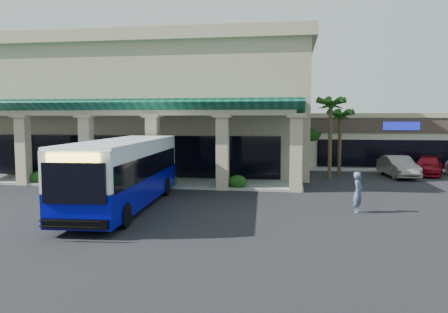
% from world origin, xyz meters
% --- Properties ---
extents(ground, '(110.00, 110.00, 0.00)m').
position_xyz_m(ground, '(0.00, 0.00, 0.00)').
color(ground, black).
extents(main_building, '(30.80, 14.80, 11.35)m').
position_xyz_m(main_building, '(-8.00, 16.00, 5.67)').
color(main_building, tan).
rests_on(main_building, ground).
extents(arcade, '(30.00, 6.20, 5.70)m').
position_xyz_m(arcade, '(-8.00, 6.80, 2.85)').
color(arcade, '#0B4734').
rests_on(arcade, ground).
extents(strip_mall, '(22.50, 12.50, 4.90)m').
position_xyz_m(strip_mall, '(18.00, 24.00, 2.45)').
color(strip_mall, beige).
rests_on(strip_mall, ground).
extents(palm_0, '(2.40, 2.40, 6.60)m').
position_xyz_m(palm_0, '(8.50, 11.00, 3.30)').
color(palm_0, '#1B4211').
rests_on(palm_0, ground).
extents(palm_1, '(2.40, 2.40, 5.80)m').
position_xyz_m(palm_1, '(9.50, 14.00, 2.90)').
color(palm_1, '#1B4211').
rests_on(palm_1, ground).
extents(broadleaf_tree, '(2.60, 2.60, 4.81)m').
position_xyz_m(broadleaf_tree, '(7.50, 19.00, 2.41)').
color(broadleaf_tree, '#12380C').
rests_on(broadleaf_tree, ground).
extents(transit_bus, '(3.58, 12.26, 3.38)m').
position_xyz_m(transit_bus, '(-2.46, -1.00, 1.69)').
color(transit_bus, '#050798').
rests_on(transit_bus, ground).
extents(pedestrian, '(0.70, 0.83, 1.93)m').
position_xyz_m(pedestrian, '(8.87, -0.37, 0.96)').
color(pedestrian, '#495872').
rests_on(pedestrian, ground).
extents(car_white, '(2.36, 5.10, 1.62)m').
position_xyz_m(car_white, '(13.73, 12.99, 0.81)').
color(car_white, gray).
rests_on(car_white, ground).
extents(car_red, '(3.50, 5.26, 1.42)m').
position_xyz_m(car_red, '(16.39, 14.67, 0.71)').
color(car_red, maroon).
rests_on(car_red, ground).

